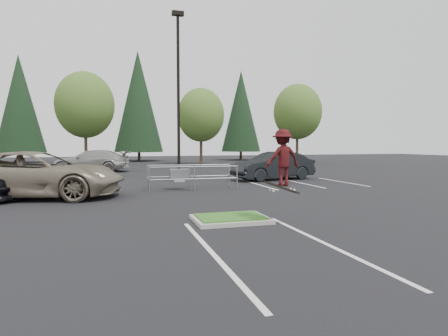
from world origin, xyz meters
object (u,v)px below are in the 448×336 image
object	(u,v)px
decid_c	(201,117)
conif_b	(138,102)
decid_b	(85,107)
car_far_silver	(92,161)
car_r_charc	(273,166)
skateboarder	(283,158)
car_l_tan	(36,175)
conif_c	(241,111)
conif_a	(20,104)
light_pole	(178,106)
cart_corral	(182,174)
decid_d	(297,114)

from	to	relation	value
decid_c	conif_b	xyz separation A→B (m)	(-5.99, 10.67, 2.59)
decid_b	car_far_silver	bearing A→B (deg)	-83.25
decid_b	car_r_charc	xyz separation A→B (m)	(12.51, -19.03, -5.15)
skateboarder	car_l_tan	distance (m)	11.14
decid_b	car_l_tan	xyz separation A→B (m)	(-0.49, -23.53, -5.05)
decid_c	conif_c	distance (m)	12.65
car_far_silver	conif_a	bearing A→B (deg)	-139.00
light_pole	conif_b	bearing A→B (deg)	91.01
cart_corral	light_pole	bearing A→B (deg)	84.35
decid_b	conif_a	distance (m)	12.43
car_far_silver	car_r_charc	bearing A→B (deg)	62.04
decid_c	decid_d	distance (m)	12.03
conif_b	car_r_charc	world-z (taller)	conif_b
conif_a	car_r_charc	size ratio (longest dim) A/B	2.40
light_pole	decid_c	xyz separation A→B (m)	(5.49, 17.83, 0.69)
car_far_silver	cart_corral	bearing A→B (deg)	34.02
decid_b	car_far_silver	xyz separation A→B (m)	(1.01, -8.53, -5.15)
car_far_silver	skateboarder	bearing A→B (deg)	29.52
conif_b	decid_b	bearing A→B (deg)	-121.09
light_pole	conif_c	bearing A→B (deg)	63.85
decid_d	conif_b	distance (m)	20.76
decid_c	car_l_tan	size ratio (longest dim) A/B	1.17
decid_b	car_r_charc	bearing A→B (deg)	-56.69
conif_b	car_l_tan	distance (m)	34.81
conif_c	skateboarder	bearing A→B (deg)	-107.54
car_far_silver	conif_b	bearing A→B (deg)	179.31
decid_d	conif_a	size ratio (longest dim) A/B	0.73
decid_d	car_far_silver	world-z (taller)	decid_d
light_pole	skateboarder	bearing A→B (deg)	-86.92
conif_a	skateboarder	world-z (taller)	conif_a
decid_b	cart_corral	distance (m)	23.89
light_pole	decid_d	distance (m)	25.37
decid_d	car_far_silver	bearing A→B (deg)	-160.08
conif_b	cart_corral	size ratio (longest dim) A/B	3.27
conif_c	cart_corral	world-z (taller)	conif_c
car_far_silver	decid_d	bearing A→B (deg)	124.36
decid_c	cart_corral	size ratio (longest dim) A/B	1.89
conif_a	decid_d	bearing A→B (deg)	-16.81
skateboarder	car_r_charc	bearing A→B (deg)	-117.86
conif_a	car_r_charc	bearing A→B (deg)	-54.27
decid_c	conif_b	distance (m)	12.51
skateboarder	car_l_tan	xyz separation A→B (m)	(-7.70, 8.00, -0.91)
light_pole	car_l_tan	size ratio (longest dim) A/B	1.42
light_pole	cart_corral	distance (m)	5.52
decid_b	conif_b	size ratio (longest dim) A/B	0.66
decid_b	decid_d	size ratio (longest dim) A/B	1.02
conif_b	skateboarder	size ratio (longest dim) A/B	7.97
decid_b	car_far_silver	world-z (taller)	decid_b
decid_c	skateboarder	size ratio (longest dim) A/B	4.61
decid_c	car_l_tan	world-z (taller)	decid_c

